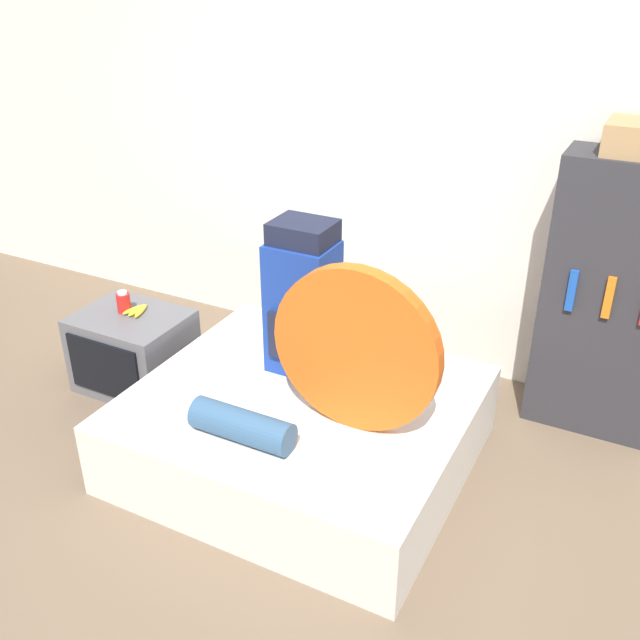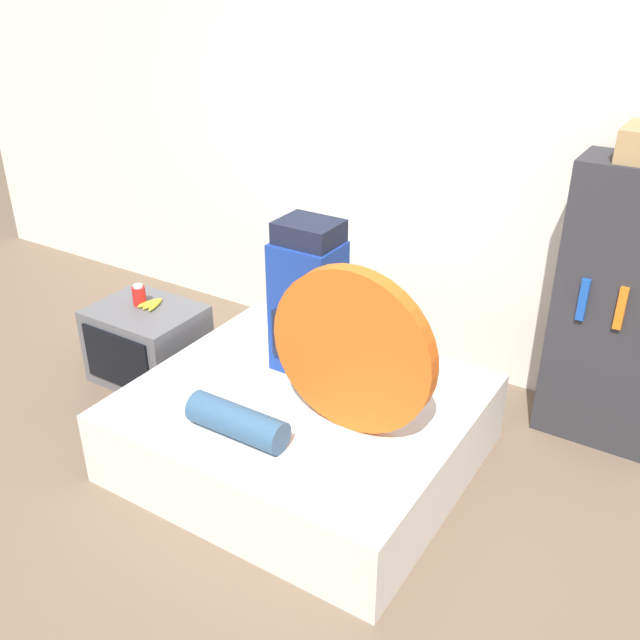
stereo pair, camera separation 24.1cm
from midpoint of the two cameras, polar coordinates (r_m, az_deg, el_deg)
ground_plane at (r=3.45m, az=-4.94°, el=-16.22°), size 16.00×16.00×0.00m
wall_back at (r=4.29m, az=9.99°, el=12.59°), size 8.00×0.05×2.60m
bed at (r=3.70m, az=0.56°, el=-8.59°), size 1.63×1.46×0.40m
backpack at (r=3.63m, az=0.91°, el=1.60°), size 0.33×0.30×0.81m
tent_bag at (r=3.17m, az=4.79°, el=-2.52°), size 0.80×0.08×0.80m
sleeping_roll at (r=3.27m, az=-4.54°, el=-8.16°), size 0.49×0.15×0.15m
television at (r=4.44m, az=-12.11°, el=-1.91°), size 0.63×0.51×0.48m
canister at (r=4.37m, az=-12.75°, el=1.90°), size 0.08×0.08×0.13m
banana_bunch at (r=4.35m, az=-11.72°, el=1.24°), size 0.12×0.17×0.03m
bookshelf at (r=3.97m, az=24.84°, el=0.69°), size 0.67×0.36×1.51m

